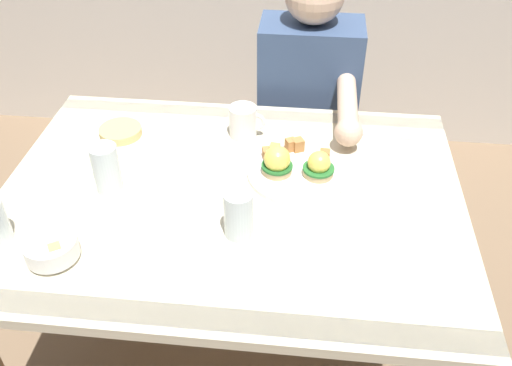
{
  "coord_description": "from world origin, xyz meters",
  "views": [
    {
      "loc": [
        0.19,
        -1.1,
        1.65
      ],
      "look_at": [
        0.07,
        0.0,
        0.78
      ],
      "focal_mm": 39.03,
      "sensor_mm": 36.0,
      "label": 1
    }
  ],
  "objects_px": {
    "coffee_mug": "(242,121)",
    "fork": "(390,136)",
    "diner_person": "(308,109)",
    "eggs_benedict_plate": "(296,167)",
    "water_glass_extra": "(239,217)",
    "side_plate": "(121,134)",
    "fruit_bowl": "(52,249)",
    "water_glass_near": "(107,171)",
    "dining_table": "(231,224)"
  },
  "relations": [
    {
      "from": "eggs_benedict_plate",
      "to": "fruit_bowl",
      "type": "xyz_separation_m",
      "value": [
        -0.53,
        -0.37,
        0.0
      ]
    },
    {
      "from": "dining_table",
      "to": "fruit_bowl",
      "type": "distance_m",
      "value": 0.47
    },
    {
      "from": "dining_table",
      "to": "coffee_mug",
      "type": "height_order",
      "value": "coffee_mug"
    },
    {
      "from": "coffee_mug",
      "to": "fork",
      "type": "relative_size",
      "value": 0.71
    },
    {
      "from": "coffee_mug",
      "to": "side_plate",
      "type": "distance_m",
      "value": 0.36
    },
    {
      "from": "fruit_bowl",
      "to": "side_plate",
      "type": "bearing_deg",
      "value": 89.2
    },
    {
      "from": "dining_table",
      "to": "diner_person",
      "type": "relative_size",
      "value": 1.05
    },
    {
      "from": "fruit_bowl",
      "to": "coffee_mug",
      "type": "distance_m",
      "value": 0.65
    },
    {
      "from": "fruit_bowl",
      "to": "coffee_mug",
      "type": "height_order",
      "value": "coffee_mug"
    },
    {
      "from": "water_glass_near",
      "to": "dining_table",
      "type": "bearing_deg",
      "value": 2.49
    },
    {
      "from": "fruit_bowl",
      "to": "diner_person",
      "type": "distance_m",
      "value": 1.04
    },
    {
      "from": "eggs_benedict_plate",
      "to": "fruit_bowl",
      "type": "height_order",
      "value": "eggs_benedict_plate"
    },
    {
      "from": "fork",
      "to": "diner_person",
      "type": "distance_m",
      "value": 0.39
    },
    {
      "from": "eggs_benedict_plate",
      "to": "fork",
      "type": "xyz_separation_m",
      "value": [
        0.27,
        0.22,
        -0.02
      ]
    },
    {
      "from": "diner_person",
      "to": "water_glass_extra",
      "type": "bearing_deg",
      "value": -100.95
    },
    {
      "from": "dining_table",
      "to": "fork",
      "type": "bearing_deg",
      "value": 35.82
    },
    {
      "from": "coffee_mug",
      "to": "water_glass_near",
      "type": "bearing_deg",
      "value": -137.2
    },
    {
      "from": "side_plate",
      "to": "diner_person",
      "type": "height_order",
      "value": "diner_person"
    },
    {
      "from": "eggs_benedict_plate",
      "to": "fruit_bowl",
      "type": "relative_size",
      "value": 2.25
    },
    {
      "from": "fruit_bowl",
      "to": "fork",
      "type": "distance_m",
      "value": 0.99
    },
    {
      "from": "fork",
      "to": "fruit_bowl",
      "type": "bearing_deg",
      "value": -143.66
    },
    {
      "from": "diner_person",
      "to": "coffee_mug",
      "type": "bearing_deg",
      "value": -120.28
    },
    {
      "from": "dining_table",
      "to": "coffee_mug",
      "type": "xyz_separation_m",
      "value": [
        -0.0,
        0.27,
        0.16
      ]
    },
    {
      "from": "eggs_benedict_plate",
      "to": "coffee_mug",
      "type": "height_order",
      "value": "coffee_mug"
    },
    {
      "from": "eggs_benedict_plate",
      "to": "side_plate",
      "type": "xyz_separation_m",
      "value": [
        -0.52,
        0.12,
        -0.01
      ]
    },
    {
      "from": "coffee_mug",
      "to": "diner_person",
      "type": "distance_m",
      "value": 0.4
    },
    {
      "from": "eggs_benedict_plate",
      "to": "water_glass_near",
      "type": "bearing_deg",
      "value": -167.06
    },
    {
      "from": "fruit_bowl",
      "to": "fork",
      "type": "xyz_separation_m",
      "value": [
        0.8,
        0.59,
        -0.03
      ]
    },
    {
      "from": "water_glass_near",
      "to": "diner_person",
      "type": "relative_size",
      "value": 0.12
    },
    {
      "from": "coffee_mug",
      "to": "diner_person",
      "type": "xyz_separation_m",
      "value": [
        0.19,
        0.33,
        -0.14
      ]
    },
    {
      "from": "fruit_bowl",
      "to": "coffee_mug",
      "type": "bearing_deg",
      "value": 56.71
    },
    {
      "from": "dining_table",
      "to": "water_glass_near",
      "type": "bearing_deg",
      "value": -177.51
    },
    {
      "from": "dining_table",
      "to": "eggs_benedict_plate",
      "type": "xyz_separation_m",
      "value": [
        0.17,
        0.1,
        0.13
      ]
    },
    {
      "from": "eggs_benedict_plate",
      "to": "fruit_bowl",
      "type": "distance_m",
      "value": 0.64
    },
    {
      "from": "fork",
      "to": "coffee_mug",
      "type": "bearing_deg",
      "value": -174.94
    },
    {
      "from": "coffee_mug",
      "to": "dining_table",
      "type": "bearing_deg",
      "value": -89.51
    },
    {
      "from": "eggs_benedict_plate",
      "to": "fruit_bowl",
      "type": "bearing_deg",
      "value": -145.03
    },
    {
      "from": "coffee_mug",
      "to": "water_glass_extra",
      "type": "xyz_separation_m",
      "value": [
        0.05,
        -0.42,
        0.0
      ]
    },
    {
      "from": "diner_person",
      "to": "fruit_bowl",
      "type": "bearing_deg",
      "value": -122.19
    },
    {
      "from": "fruit_bowl",
      "to": "water_glass_extra",
      "type": "height_order",
      "value": "water_glass_extra"
    },
    {
      "from": "water_glass_near",
      "to": "water_glass_extra",
      "type": "distance_m",
      "value": 0.38
    },
    {
      "from": "diner_person",
      "to": "fork",
      "type": "bearing_deg",
      "value": -49.32
    },
    {
      "from": "fork",
      "to": "water_glass_extra",
      "type": "height_order",
      "value": "water_glass_extra"
    },
    {
      "from": "coffee_mug",
      "to": "fork",
      "type": "distance_m",
      "value": 0.44
    },
    {
      "from": "side_plate",
      "to": "diner_person",
      "type": "relative_size",
      "value": 0.18
    },
    {
      "from": "fork",
      "to": "side_plate",
      "type": "relative_size",
      "value": 0.78
    },
    {
      "from": "diner_person",
      "to": "dining_table",
      "type": "bearing_deg",
      "value": -107.36
    },
    {
      "from": "eggs_benedict_plate",
      "to": "diner_person",
      "type": "bearing_deg",
      "value": 87.42
    },
    {
      "from": "water_glass_extra",
      "to": "diner_person",
      "type": "xyz_separation_m",
      "value": [
        0.14,
        0.75,
        -0.14
      ]
    },
    {
      "from": "water_glass_near",
      "to": "fruit_bowl",
      "type": "bearing_deg",
      "value": -100.39
    }
  ]
}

